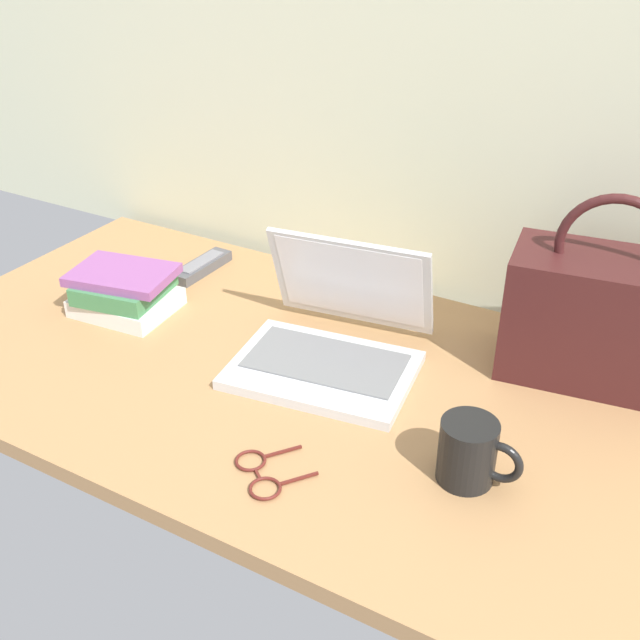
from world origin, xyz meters
The scene contains 7 objects.
desk centered at (0.00, 0.00, 0.01)m, with size 1.60×0.76×0.03m.
laptop centered at (-0.02, 0.07, 0.07)m, with size 0.34×0.33×0.21m.
coffee_mug centered at (0.30, -0.11, 0.08)m, with size 0.12×0.08×0.10m.
remote_control_far centered at (-0.44, 0.23, 0.04)m, with size 0.05×0.16×0.02m.
eyeglasses centered at (0.04, -0.25, 0.03)m, with size 0.13×0.14×0.01m.
handbag centered at (0.39, 0.25, 0.15)m, with size 0.32×0.20×0.33m.
book_stack centered at (-0.46, 0.02, 0.07)m, with size 0.22×0.18×0.09m.
Camera 1 is at (0.52, -0.92, 0.78)m, focal length 42.29 mm.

